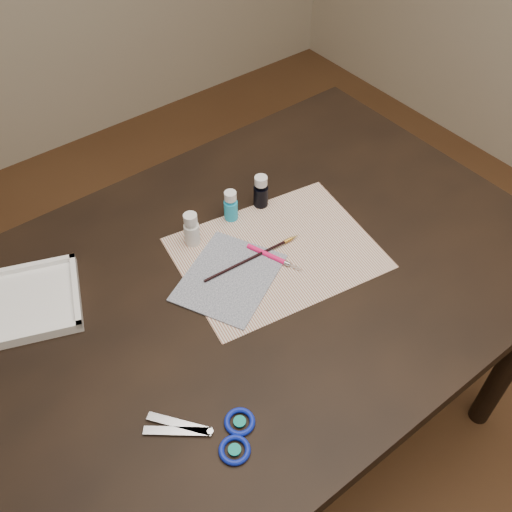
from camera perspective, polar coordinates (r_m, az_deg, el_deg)
ground at (r=1.87m, az=0.00°, el=-17.16°), size 3.50×3.50×0.02m
table at (r=1.53m, az=0.00°, el=-10.89°), size 1.30×0.90×0.75m
paper at (r=1.26m, az=2.09°, el=0.33°), size 0.47×0.39×0.00m
canvas at (r=1.21m, az=-2.70°, el=-2.14°), size 0.28×0.26×0.00m
paint_bottle_white at (r=1.27m, az=-6.47°, el=2.69°), size 0.04×0.04×0.08m
paint_bottle_cyan at (r=1.32m, az=-2.54°, el=5.06°), size 0.04×0.04×0.08m
paint_bottle_navy at (r=1.35m, az=0.49°, el=6.49°), size 0.04×0.04×0.08m
paintbrush at (r=1.24m, az=-0.26°, el=-0.10°), size 0.25×0.02×0.01m
craft_knife at (r=1.25m, az=1.91°, el=-0.20°), size 0.06×0.14×0.01m
scissors at (r=1.02m, az=-5.75°, el=-17.35°), size 0.23×0.22×0.01m
palette_tray at (r=1.25m, az=-21.66°, el=-4.20°), size 0.25×0.25×0.02m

